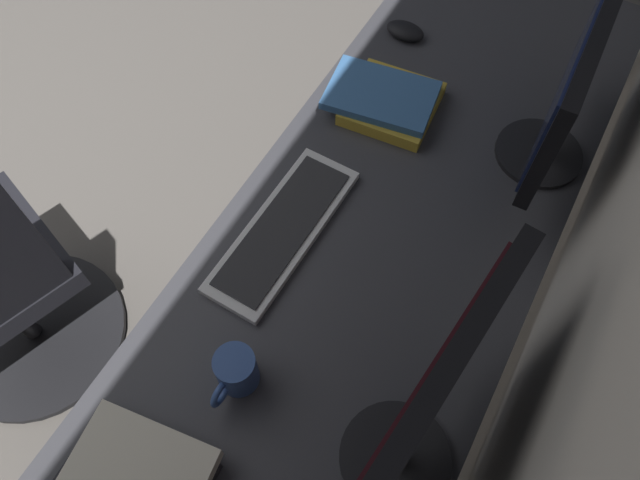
% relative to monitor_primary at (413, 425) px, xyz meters
% --- Properties ---
extents(desk, '(2.39, 0.67, 0.73)m').
position_rel_monitor_primary_xyz_m(desk, '(-0.21, -0.22, -0.32)').
color(desk, '#38383D').
rests_on(desk, ground).
extents(monitor_primary, '(0.52, 0.20, 0.44)m').
position_rel_monitor_primary_xyz_m(monitor_primary, '(0.00, 0.00, 0.00)').
color(monitor_primary, black).
rests_on(monitor_primary, desk).
extents(monitor_secondary, '(0.49, 0.20, 0.39)m').
position_rel_monitor_primary_xyz_m(monitor_secondary, '(-0.77, -0.01, -0.03)').
color(monitor_secondary, black).
rests_on(monitor_secondary, desk).
extents(keyboard_main, '(0.42, 0.15, 0.02)m').
position_rel_monitor_primary_xyz_m(keyboard_main, '(-0.30, -0.41, -0.24)').
color(keyboard_main, silver).
rests_on(keyboard_main, desk).
extents(mouse_main, '(0.06, 0.10, 0.03)m').
position_rel_monitor_primary_xyz_m(mouse_main, '(-0.98, -0.45, -0.24)').
color(mouse_main, black).
rests_on(mouse_main, desk).
extents(book_stack_near, '(0.23, 0.28, 0.05)m').
position_rel_monitor_primary_xyz_m(book_stack_near, '(-0.73, -0.37, -0.23)').
color(book_stack_near, gold).
rests_on(book_stack_near, desk).
extents(coffee_mug, '(0.12, 0.08, 0.09)m').
position_rel_monitor_primary_xyz_m(coffee_mug, '(0.02, -0.32, -0.21)').
color(coffee_mug, '#335193').
rests_on(coffee_mug, desk).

